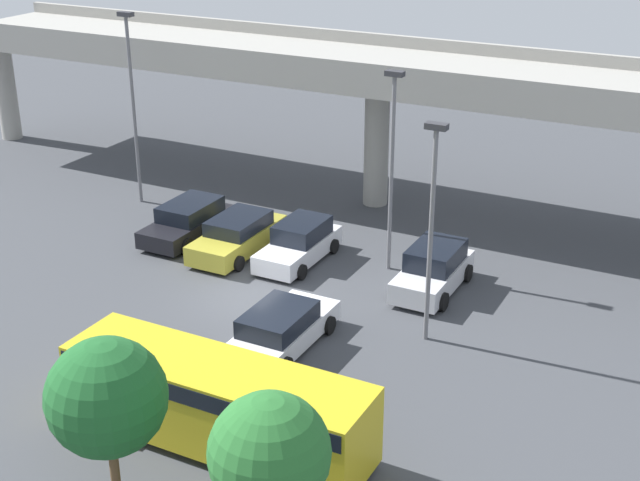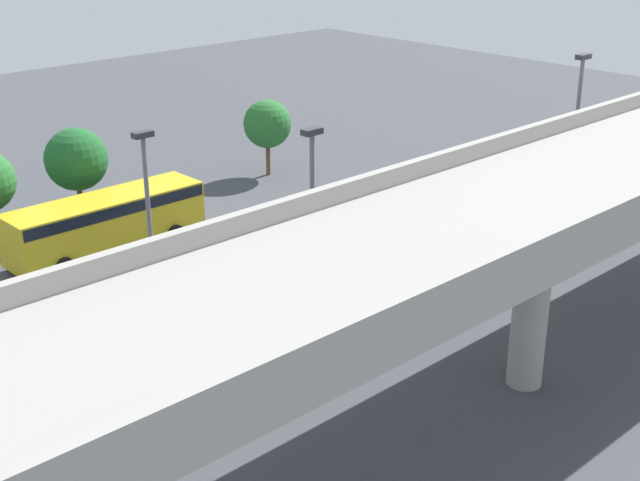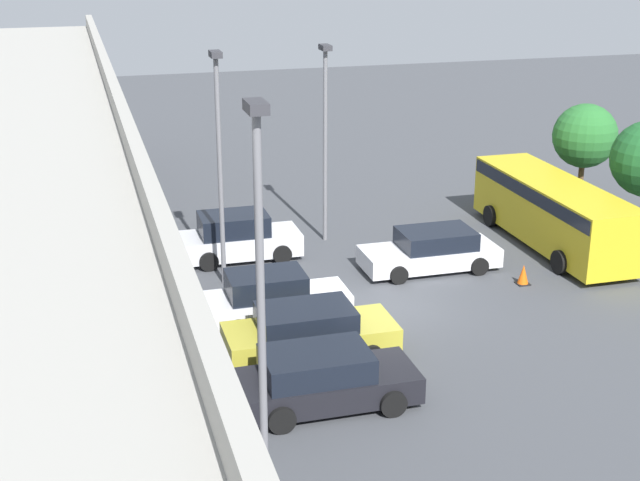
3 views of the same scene
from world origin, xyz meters
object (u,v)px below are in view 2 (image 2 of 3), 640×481
(lamp_post_near_aisle, at_px, (149,220))
(lamp_post_mid_lot, at_px, (312,225))
(parked_car_2, at_px, (363,292))
(parked_car_1, at_px, (401,270))
(parked_car_0, at_px, (451,254))
(shuttle_bus, at_px, (106,219))
(parked_car_3, at_px, (202,265))
(parked_car_4, at_px, (245,340))
(lamp_post_by_overpass, at_px, (574,145))
(tree_front_left, at_px, (267,124))
(traffic_cone, at_px, (208,243))
(tree_front_right, at_px, (76,160))

(lamp_post_near_aisle, distance_m, lamp_post_mid_lot, 5.68)
(parked_car_2, distance_m, lamp_post_near_aisle, 8.60)
(parked_car_1, xyz_separation_m, lamp_post_mid_lot, (6.16, 1.38, 3.91))
(parked_car_0, xyz_separation_m, lamp_post_mid_lot, (8.88, 1.04, 3.89))
(parked_car_0, height_order, shuttle_bus, shuttle_bus)
(parked_car_3, distance_m, parked_car_4, 7.05)
(parked_car_2, bearing_deg, lamp_post_by_overpass, -103.81)
(parked_car_4, bearing_deg, parked_car_3, -24.48)
(parked_car_3, height_order, shuttle_bus, shuttle_bus)
(parked_car_0, distance_m, lamp_post_by_overpass, 6.78)
(parked_car_3, relative_size, shuttle_bus, 0.55)
(tree_front_left, bearing_deg, lamp_post_by_overpass, 94.26)
(parked_car_0, height_order, traffic_cone, parked_car_0)
(traffic_cone, bearing_deg, lamp_post_mid_lot, 73.75)
(parked_car_2, bearing_deg, traffic_cone, 3.99)
(parked_car_0, distance_m, lamp_post_mid_lot, 9.76)
(parked_car_4, xyz_separation_m, lamp_post_near_aisle, (1.13, -3.64, 3.63))
(parked_car_1, relative_size, traffic_cone, 6.97)
(parked_car_2, bearing_deg, parked_car_4, 90.08)
(lamp_post_mid_lot, bearing_deg, parked_car_3, -95.39)
(shuttle_bus, height_order, tree_front_right, tree_front_right)
(parked_car_0, bearing_deg, lamp_post_by_overpass, -119.06)
(shuttle_bus, height_order, lamp_post_by_overpass, lamp_post_by_overpass)
(parked_car_0, xyz_separation_m, parked_car_4, (11.11, 0.09, 0.07))
(shuttle_bus, xyz_separation_m, tree_front_left, (-12.49, -3.79, 1.39))
(parked_car_1, relative_size, tree_front_left, 1.15)
(lamp_post_near_aisle, xyz_separation_m, tree_front_left, (-15.42, -11.99, -1.56))
(parked_car_0, distance_m, parked_car_4, 11.11)
(parked_car_1, height_order, parked_car_3, parked_car_1)
(parked_car_3, height_order, parked_car_4, parked_car_4)
(lamp_post_mid_lot, relative_size, lamp_post_by_overpass, 0.90)
(parked_car_0, xyz_separation_m, tree_front_left, (-3.18, -15.54, 2.15))
(traffic_cone, bearing_deg, parked_car_0, 124.17)
(parked_car_1, relative_size, parked_car_2, 1.09)
(parked_car_3, height_order, tree_front_left, tree_front_left)
(shuttle_bus, distance_m, lamp_post_near_aisle, 9.20)
(parked_car_1, distance_m, tree_front_left, 16.44)
(traffic_cone, bearing_deg, shuttle_bus, -41.38)
(parked_car_1, bearing_deg, parked_car_4, 92.98)
(lamp_post_mid_lot, relative_size, traffic_cone, 11.31)
(parked_car_4, bearing_deg, shuttle_bus, -8.69)
(parked_car_0, distance_m, parked_car_3, 10.35)
(tree_front_right, bearing_deg, parked_car_4, 80.72)
(lamp_post_mid_lot, relative_size, tree_front_left, 1.87)
(parked_car_0, xyz_separation_m, tree_front_right, (8.61, -15.22, 2.59))
(lamp_post_mid_lot, distance_m, lamp_post_by_overpass, 13.50)
(tree_front_left, bearing_deg, shuttle_bus, 16.87)
(parked_car_4, distance_m, lamp_post_mid_lot, 4.52)
(lamp_post_by_overpass, xyz_separation_m, tree_front_right, (13.14, -17.74, -1.78))
(parked_car_1, distance_m, parked_car_4, 8.40)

